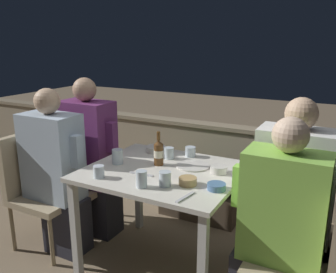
{
  "coord_description": "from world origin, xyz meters",
  "views": [
    {
      "loc": [
        1.11,
        -2.01,
        1.62
      ],
      "look_at": [
        0.0,
        0.07,
        0.98
      ],
      "focal_mm": 38.0,
      "sensor_mm": 36.0,
      "label": 1
    }
  ],
  "objects_px": {
    "person_green_blouse": "(276,227)",
    "person_white_polo": "(288,201)",
    "chair_right_near": "(315,250)",
    "chair_right_far": "(322,225)",
    "chair_left_far": "(74,168)",
    "beer_bottle": "(159,152)",
    "person_blue_shirt": "(56,173)",
    "person_purple_stripe": "(91,158)",
    "chair_left_near": "(38,181)"
  },
  "relations": [
    {
      "from": "person_green_blouse",
      "to": "person_white_polo",
      "type": "height_order",
      "value": "person_white_polo"
    },
    {
      "from": "chair_right_near",
      "to": "chair_right_far",
      "type": "relative_size",
      "value": 1.0
    },
    {
      "from": "chair_left_far",
      "to": "beer_bottle",
      "type": "relative_size",
      "value": 3.77
    },
    {
      "from": "chair_left_far",
      "to": "chair_right_far",
      "type": "xyz_separation_m",
      "value": [
        2.01,
        -0.04,
        0.0
      ]
    },
    {
      "from": "person_blue_shirt",
      "to": "beer_bottle",
      "type": "bearing_deg",
      "value": 17.61
    },
    {
      "from": "person_purple_stripe",
      "to": "person_white_polo",
      "type": "relative_size",
      "value": 1.02
    },
    {
      "from": "person_purple_stripe",
      "to": "beer_bottle",
      "type": "distance_m",
      "value": 0.74
    },
    {
      "from": "person_white_polo",
      "to": "chair_right_far",
      "type": "bearing_deg",
      "value": 0.0
    },
    {
      "from": "chair_left_near",
      "to": "person_white_polo",
      "type": "relative_size",
      "value": 0.7
    },
    {
      "from": "person_green_blouse",
      "to": "chair_left_far",
      "type": "bearing_deg",
      "value": 169.14
    },
    {
      "from": "person_green_blouse",
      "to": "person_purple_stripe",
      "type": "bearing_deg",
      "value": 167.76
    },
    {
      "from": "chair_left_near",
      "to": "person_white_polo",
      "type": "height_order",
      "value": "person_white_polo"
    },
    {
      "from": "chair_left_near",
      "to": "person_green_blouse",
      "type": "relative_size",
      "value": 0.74
    },
    {
      "from": "chair_left_near",
      "to": "beer_bottle",
      "type": "distance_m",
      "value": 1.05
    },
    {
      "from": "chair_left_far",
      "to": "chair_right_far",
      "type": "distance_m",
      "value": 2.02
    },
    {
      "from": "person_blue_shirt",
      "to": "beer_bottle",
      "type": "distance_m",
      "value": 0.82
    },
    {
      "from": "person_purple_stripe",
      "to": "person_green_blouse",
      "type": "relative_size",
      "value": 1.07
    },
    {
      "from": "person_blue_shirt",
      "to": "chair_right_far",
      "type": "distance_m",
      "value": 1.89
    },
    {
      "from": "person_green_blouse",
      "to": "person_blue_shirt",
      "type": "bearing_deg",
      "value": -179.92
    },
    {
      "from": "beer_bottle",
      "to": "chair_right_near",
      "type": "bearing_deg",
      "value": -12.34
    },
    {
      "from": "person_blue_shirt",
      "to": "chair_right_near",
      "type": "bearing_deg",
      "value": 0.07
    },
    {
      "from": "beer_bottle",
      "to": "chair_left_near",
      "type": "bearing_deg",
      "value": -166.03
    },
    {
      "from": "chair_left_near",
      "to": "chair_right_near",
      "type": "relative_size",
      "value": 1.0
    },
    {
      "from": "chair_right_near",
      "to": "person_green_blouse",
      "type": "bearing_deg",
      "value": 180.0
    },
    {
      "from": "chair_right_near",
      "to": "chair_right_far",
      "type": "xyz_separation_m",
      "value": [
        0.0,
        0.3,
        0.0
      ]
    },
    {
      "from": "chair_right_near",
      "to": "chair_right_far",
      "type": "distance_m",
      "value": 0.3
    },
    {
      "from": "chair_right_far",
      "to": "beer_bottle",
      "type": "height_order",
      "value": "beer_bottle"
    },
    {
      "from": "person_blue_shirt",
      "to": "person_white_polo",
      "type": "bearing_deg",
      "value": 10.41
    },
    {
      "from": "person_white_polo",
      "to": "beer_bottle",
      "type": "bearing_deg",
      "value": -176.04
    },
    {
      "from": "chair_left_near",
      "to": "chair_left_far",
      "type": "distance_m",
      "value": 0.35
    },
    {
      "from": "person_purple_stripe",
      "to": "person_white_polo",
      "type": "distance_m",
      "value": 1.6
    },
    {
      "from": "person_blue_shirt",
      "to": "chair_left_far",
      "type": "distance_m",
      "value": 0.4
    },
    {
      "from": "chair_left_near",
      "to": "chair_left_far",
      "type": "bearing_deg",
      "value": 81.2
    },
    {
      "from": "person_white_polo",
      "to": "beer_bottle",
      "type": "xyz_separation_m",
      "value": [
        -0.89,
        -0.06,
        0.2
      ]
    },
    {
      "from": "chair_left_near",
      "to": "person_blue_shirt",
      "type": "height_order",
      "value": "person_blue_shirt"
    },
    {
      "from": "beer_bottle",
      "to": "person_white_polo",
      "type": "bearing_deg",
      "value": 3.96
    },
    {
      "from": "chair_left_near",
      "to": "person_blue_shirt",
      "type": "distance_m",
      "value": 0.24
    },
    {
      "from": "chair_right_far",
      "to": "beer_bottle",
      "type": "relative_size",
      "value": 3.77
    },
    {
      "from": "person_purple_stripe",
      "to": "beer_bottle",
      "type": "bearing_deg",
      "value": -8.5
    },
    {
      "from": "chair_left_near",
      "to": "chair_right_near",
      "type": "bearing_deg",
      "value": 0.06
    },
    {
      "from": "person_white_polo",
      "to": "chair_left_far",
      "type": "bearing_deg",
      "value": 178.6
    },
    {
      "from": "chair_right_far",
      "to": "person_white_polo",
      "type": "relative_size",
      "value": 0.7
    },
    {
      "from": "person_purple_stripe",
      "to": "chair_right_far",
      "type": "relative_size",
      "value": 1.45
    },
    {
      "from": "chair_left_near",
      "to": "beer_bottle",
      "type": "relative_size",
      "value": 3.77
    },
    {
      "from": "chair_right_near",
      "to": "person_green_blouse",
      "type": "xyz_separation_m",
      "value": [
        -0.21,
        0.0,
        0.09
      ]
    },
    {
      "from": "person_blue_shirt",
      "to": "person_green_blouse",
      "type": "xyz_separation_m",
      "value": [
        1.64,
        0.0,
        -0.02
      ]
    },
    {
      "from": "chair_left_near",
      "to": "person_green_blouse",
      "type": "xyz_separation_m",
      "value": [
        1.85,
        0.0,
        0.09
      ]
    },
    {
      "from": "chair_left_far",
      "to": "person_green_blouse",
      "type": "relative_size",
      "value": 0.74
    },
    {
      "from": "person_purple_stripe",
      "to": "person_green_blouse",
      "type": "height_order",
      "value": "person_purple_stripe"
    },
    {
      "from": "person_blue_shirt",
      "to": "person_purple_stripe",
      "type": "distance_m",
      "value": 0.35
    }
  ]
}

